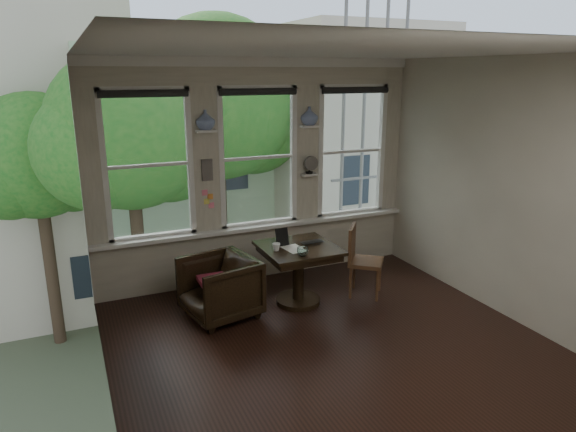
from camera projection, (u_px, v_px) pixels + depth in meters
name	position (u px, v px, depth m)	size (l,w,h in m)	color
ground	(335.00, 349.00, 5.41)	(4.50, 4.50, 0.00)	black
ceiling	(343.00, 51.00, 4.60)	(4.50, 4.50, 0.00)	silver
wall_back	(258.00, 172.00, 6.98)	(4.50, 4.50, 0.00)	beige
wall_front	(526.00, 304.00, 3.02)	(4.50, 4.50, 0.00)	beige
wall_left	(94.00, 242.00, 4.13)	(4.50, 4.50, 0.00)	beige
wall_right	(511.00, 191.00, 5.88)	(4.50, 4.50, 0.00)	beige
window_left	(148.00, 165.00, 6.37)	(1.10, 0.12, 1.90)	white
window_center	(258.00, 158.00, 6.93)	(1.10, 0.12, 1.90)	white
window_right	(350.00, 151.00, 7.49)	(1.10, 0.12, 1.90)	white
shelf_left	(206.00, 131.00, 6.45)	(0.26, 0.16, 0.03)	white
shelf_right	(309.00, 126.00, 7.02)	(0.26, 0.16, 0.03)	white
intercom	(207.00, 170.00, 6.61)	(0.14, 0.06, 0.28)	#59544F
sticky_notes	(208.00, 196.00, 6.71)	(0.16, 0.01, 0.24)	pink
desk_fan	(309.00, 168.00, 7.15)	(0.20, 0.20, 0.24)	#59544F
vase_left	(205.00, 120.00, 6.41)	(0.24, 0.24, 0.25)	silver
vase_right	(309.00, 116.00, 6.98)	(0.24, 0.24, 0.25)	silver
table	(298.00, 275.00, 6.40)	(0.90, 0.90, 0.75)	black
armchair_left	(220.00, 288.00, 6.04)	(0.78, 0.81, 0.73)	black
cushion_red	(220.00, 281.00, 6.02)	(0.45, 0.45, 0.06)	maroon
side_chair_right	(366.00, 261.00, 6.61)	(0.42, 0.42, 0.92)	#422317
laptop	(314.00, 243.00, 6.38)	(0.30, 0.19, 0.02)	black
mug	(276.00, 247.00, 6.14)	(0.10, 0.10, 0.09)	white
drinking_glass	(303.00, 252.00, 5.96)	(0.13, 0.13, 0.10)	white
tablet	(282.00, 237.00, 6.31)	(0.16, 0.02, 0.22)	black
papers	(294.00, 249.00, 6.21)	(0.22, 0.30, 0.00)	silver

